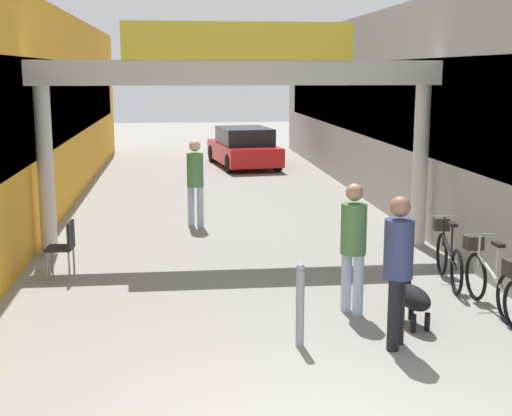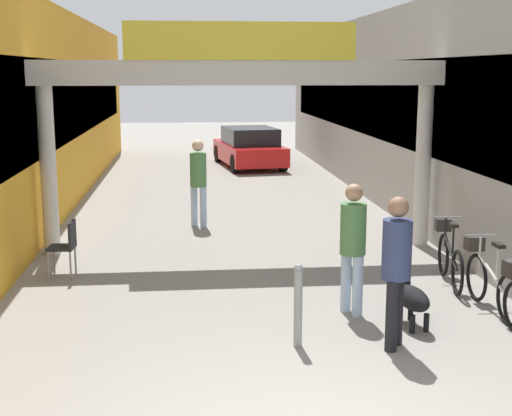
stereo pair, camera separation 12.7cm
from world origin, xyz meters
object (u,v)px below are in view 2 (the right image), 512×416
object	(u,v)px
bicycle_black_third	(449,255)
parked_car_red	(249,148)
pedestrian_carrying_crate	(198,177)
cafe_chair_black_nearer	(66,243)
dog_on_leash	(410,296)
pedestrian_companion	(353,240)
pedestrian_with_dog	(396,262)
bollard_post_metal	(298,305)
bicycle_silver_second	(489,278)

from	to	relation	value
bicycle_black_third	parked_car_red	distance (m)	13.89
pedestrian_carrying_crate	cafe_chair_black_nearer	xyz separation A→B (m)	(-2.13, -3.50, -0.50)
pedestrian_carrying_crate	dog_on_leash	distance (m)	6.68
pedestrian_companion	dog_on_leash	size ratio (longest dim) A/B	2.09
cafe_chair_black_nearer	parked_car_red	xyz separation A→B (m)	(4.02, 12.86, 0.10)
pedestrian_with_dog	pedestrian_companion	size ratio (longest dim) A/B	1.02
dog_on_leash	bicycle_black_third	world-z (taller)	bicycle_black_third
bollard_post_metal	parked_car_red	xyz separation A→B (m)	(0.86, 16.07, 0.13)
pedestrian_with_dog	pedestrian_carrying_crate	size ratio (longest dim) A/B	0.99
pedestrian_companion	parked_car_red	distance (m)	15.01
parked_car_red	pedestrian_carrying_crate	bearing A→B (deg)	-101.40
bicycle_silver_second	bicycle_black_third	bearing A→B (deg)	93.66
pedestrian_companion	dog_on_leash	bearing A→B (deg)	-37.99
bicycle_silver_second	pedestrian_with_dog	bearing A→B (deg)	-144.18
cafe_chair_black_nearer	parked_car_red	bearing A→B (deg)	72.64
pedestrian_companion	pedestrian_with_dog	bearing A→B (deg)	-79.77
pedestrian_with_dog	pedestrian_carrying_crate	xyz separation A→B (m)	(-2.13, 6.86, 0.01)
pedestrian_companion	bicycle_black_third	size ratio (longest dim) A/B	1.05
cafe_chair_black_nearer	pedestrian_companion	bearing A→B (deg)	-27.96
parked_car_red	pedestrian_with_dog	bearing A→B (deg)	-89.13
bicycle_black_third	parked_car_red	xyz separation A→B (m)	(-1.82, 13.77, 0.21)
pedestrian_with_dog	pedestrian_carrying_crate	distance (m)	7.19
pedestrian_with_dog	bollard_post_metal	distance (m)	1.24
pedestrian_carrying_crate	cafe_chair_black_nearer	distance (m)	4.13
dog_on_leash	bicycle_silver_second	world-z (taller)	bicycle_silver_second
pedestrian_companion	bicycle_silver_second	size ratio (longest dim) A/B	1.04
bicycle_silver_second	pedestrian_companion	bearing A→B (deg)	179.20
pedestrian_with_dog	bollard_post_metal	xyz separation A→B (m)	(-1.11, 0.15, -0.53)
pedestrian_companion	dog_on_leash	distance (m)	1.02
bicycle_black_third	cafe_chair_black_nearer	xyz separation A→B (m)	(-5.84, 0.91, 0.10)
pedestrian_with_dog	bicycle_black_third	bearing A→B (deg)	57.38
cafe_chair_black_nearer	parked_car_red	size ratio (longest dim) A/B	0.21
pedestrian_carrying_crate	bicycle_silver_second	size ratio (longest dim) A/B	1.07
bicycle_silver_second	parked_car_red	bearing A→B (deg)	97.20
bollard_post_metal	parked_car_red	distance (m)	16.10
dog_on_leash	bollard_post_metal	bearing A→B (deg)	-159.48
pedestrian_companion	bicycle_silver_second	distance (m)	1.96
pedestrian_companion	bollard_post_metal	size ratio (longest dim) A/B	1.75
parked_car_red	bicycle_black_third	bearing A→B (deg)	-82.48
bicycle_black_third	dog_on_leash	bearing A→B (deg)	-123.70
pedestrian_companion	dog_on_leash	xyz separation A→B (m)	(0.64, -0.50, -0.63)
bollard_post_metal	parked_car_red	bearing A→B (deg)	86.93
pedestrian_with_dog	dog_on_leash	distance (m)	1.06
bicycle_silver_second	bollard_post_metal	size ratio (longest dim) A/B	1.69
pedestrian_companion	cafe_chair_black_nearer	bearing A→B (deg)	152.04
pedestrian_carrying_crate	bicycle_black_third	world-z (taller)	pedestrian_carrying_crate
cafe_chair_black_nearer	bicycle_silver_second	bearing A→B (deg)	-20.16
bicycle_black_third	parked_car_red	world-z (taller)	parked_car_red
pedestrian_with_dog	cafe_chair_black_nearer	bearing A→B (deg)	141.71
pedestrian_carrying_crate	bicycle_silver_second	bearing A→B (deg)	-56.26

